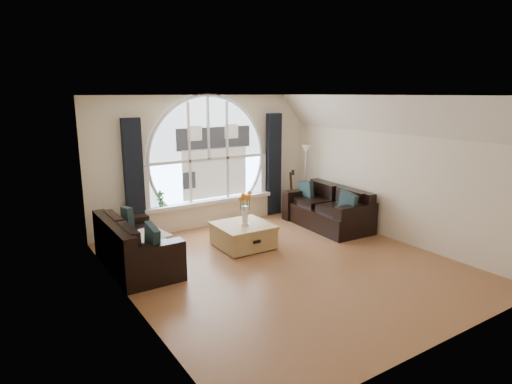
# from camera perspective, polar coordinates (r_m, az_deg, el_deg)

# --- Properties ---
(ground) EXTENTS (5.00, 5.50, 0.01)m
(ground) POSITION_cam_1_polar(r_m,az_deg,el_deg) (7.15, 3.99, -9.60)
(ground) COLOR brown
(ground) RESTS_ON ground
(ceiling) EXTENTS (5.00, 5.50, 0.01)m
(ceiling) POSITION_cam_1_polar(r_m,az_deg,el_deg) (6.61, 4.36, 12.58)
(ceiling) COLOR silver
(ceiling) RESTS_ON ground
(wall_back) EXTENTS (5.00, 0.01, 2.70)m
(wall_back) POSITION_cam_1_polar(r_m,az_deg,el_deg) (9.06, -6.41, 4.05)
(wall_back) COLOR beige
(wall_back) RESTS_ON ground
(wall_front) EXTENTS (5.00, 0.01, 2.70)m
(wall_front) POSITION_cam_1_polar(r_m,az_deg,el_deg) (4.92, 23.91, -4.58)
(wall_front) COLOR beige
(wall_front) RESTS_ON ground
(wall_left) EXTENTS (0.01, 5.50, 2.70)m
(wall_left) POSITION_cam_1_polar(r_m,az_deg,el_deg) (5.64, -16.55, -1.85)
(wall_left) COLOR beige
(wall_left) RESTS_ON ground
(wall_right) EXTENTS (0.01, 5.50, 2.70)m
(wall_right) POSITION_cam_1_polar(r_m,az_deg,el_deg) (8.48, 17.79, 2.90)
(wall_right) COLOR beige
(wall_right) RESTS_ON ground
(attic_slope) EXTENTS (0.92, 5.50, 0.72)m
(attic_slope) POSITION_cam_1_polar(r_m,az_deg,el_deg) (8.14, 16.92, 9.66)
(attic_slope) COLOR silver
(attic_slope) RESTS_ON ground
(arched_window) EXTENTS (2.60, 0.06, 2.15)m
(arched_window) POSITION_cam_1_polar(r_m,az_deg,el_deg) (8.99, -6.36, 5.76)
(arched_window) COLOR silver
(arched_window) RESTS_ON wall_back
(window_sill) EXTENTS (2.90, 0.22, 0.08)m
(window_sill) POSITION_cam_1_polar(r_m,az_deg,el_deg) (9.14, -5.99, -1.24)
(window_sill) COLOR white
(window_sill) RESTS_ON wall_back
(window_frame) EXTENTS (2.76, 0.08, 2.15)m
(window_frame) POSITION_cam_1_polar(r_m,az_deg,el_deg) (8.97, -6.28, 5.74)
(window_frame) COLOR white
(window_frame) RESTS_ON wall_back
(neighbor_house) EXTENTS (1.70, 0.02, 1.50)m
(neighbor_house) POSITION_cam_1_polar(r_m,az_deg,el_deg) (9.06, -5.45, 5.04)
(neighbor_house) COLOR silver
(neighbor_house) RESTS_ON wall_back
(curtain_left) EXTENTS (0.35, 0.12, 2.30)m
(curtain_left) POSITION_cam_1_polar(r_m,az_deg,el_deg) (8.40, -15.79, 1.55)
(curtain_left) COLOR black
(curtain_left) RESTS_ON ground
(curtain_right) EXTENTS (0.35, 0.12, 2.30)m
(curtain_right) POSITION_cam_1_polar(r_m,az_deg,el_deg) (9.80, 2.34, 3.61)
(curtain_right) COLOR black
(curtain_right) RESTS_ON ground
(sofa_left) EXTENTS (0.91, 1.81, 0.81)m
(sofa_left) POSITION_cam_1_polar(r_m,az_deg,el_deg) (7.17, -15.45, -6.59)
(sofa_left) COLOR black
(sofa_left) RESTS_ON ground
(sofa_right) EXTENTS (1.04, 1.92, 0.83)m
(sofa_right) POSITION_cam_1_polar(r_m,az_deg,el_deg) (9.11, 9.36, -2.11)
(sofa_right) COLOR black
(sofa_right) RESTS_ON ground
(coffee_chest) EXTENTS (0.98, 0.98, 0.47)m
(coffee_chest) POSITION_cam_1_polar(r_m,az_deg,el_deg) (7.87, -1.70, -5.62)
(coffee_chest) COLOR #A58049
(coffee_chest) RESTS_ON ground
(throw_blanket) EXTENTS (0.67, 0.67, 0.10)m
(throw_blanket) POSITION_cam_1_polar(r_m,az_deg,el_deg) (7.11, -13.97, -5.79)
(throw_blanket) COLOR silver
(throw_blanket) RESTS_ON sofa_left
(vase_flowers) EXTENTS (0.24, 0.24, 0.70)m
(vase_flowers) POSITION_cam_1_polar(r_m,az_deg,el_deg) (7.65, -1.49, -1.59)
(vase_flowers) COLOR white
(vase_flowers) RESTS_ON coffee_chest
(floor_lamp) EXTENTS (0.24, 0.24, 1.60)m
(floor_lamp) POSITION_cam_1_polar(r_m,az_deg,el_deg) (9.89, 6.50, 1.56)
(floor_lamp) COLOR #B2B2B2
(floor_lamp) RESTS_ON ground
(guitar) EXTENTS (0.42, 0.34, 1.06)m
(guitar) POSITION_cam_1_polar(r_m,az_deg,el_deg) (9.89, 4.45, 0.00)
(guitar) COLOR brown
(guitar) RESTS_ON ground
(potted_plant) EXTENTS (0.20, 0.16, 0.33)m
(potted_plant) POSITION_cam_1_polar(r_m,az_deg,el_deg) (8.66, -12.51, -0.87)
(potted_plant) COLOR #1E6023
(potted_plant) RESTS_ON window_sill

